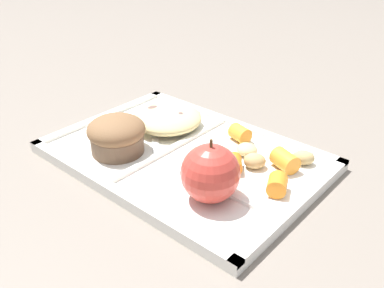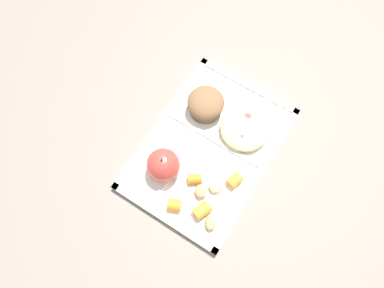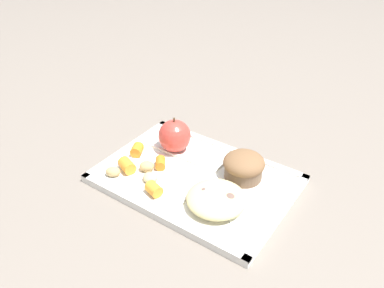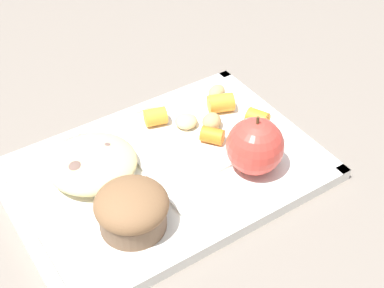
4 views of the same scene
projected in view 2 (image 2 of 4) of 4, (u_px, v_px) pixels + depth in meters
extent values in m
plane|color=slate|center=(209.00, 149.00, 0.82)|extent=(6.00, 6.00, 0.00)
cube|color=white|center=(209.00, 149.00, 0.81)|extent=(0.38, 0.26, 0.01)
cube|color=white|center=(258.00, 177.00, 0.78)|extent=(0.38, 0.01, 0.01)
cube|color=white|center=(163.00, 120.00, 0.83)|extent=(0.38, 0.01, 0.01)
cube|color=white|center=(164.00, 218.00, 0.75)|extent=(0.01, 0.26, 0.01)
cube|color=white|center=(249.00, 86.00, 0.86)|extent=(0.01, 0.26, 0.01)
cube|color=white|center=(214.00, 140.00, 0.81)|extent=(0.01, 0.24, 0.01)
cube|color=white|center=(172.00, 174.00, 0.79)|extent=(0.16, 0.01, 0.01)
sphere|color=#C63D33|center=(163.00, 165.00, 0.76)|extent=(0.07, 0.07, 0.07)
cylinder|color=#4C381E|center=(162.00, 159.00, 0.72)|extent=(0.00, 0.00, 0.01)
cylinder|color=brown|center=(206.00, 107.00, 0.83)|extent=(0.08, 0.08, 0.03)
ellipsoid|color=brown|center=(206.00, 102.00, 0.81)|extent=(0.08, 0.08, 0.04)
cylinder|color=orange|center=(202.00, 210.00, 0.75)|extent=(0.04, 0.04, 0.03)
cylinder|color=orange|center=(195.00, 179.00, 0.77)|extent=(0.03, 0.04, 0.02)
cylinder|color=orange|center=(174.00, 205.00, 0.75)|extent=(0.03, 0.04, 0.02)
cylinder|color=orange|center=(235.00, 180.00, 0.77)|extent=(0.03, 0.03, 0.02)
ellipsoid|color=tan|center=(201.00, 192.00, 0.76)|extent=(0.04, 0.04, 0.02)
ellipsoid|color=tan|center=(210.00, 223.00, 0.74)|extent=(0.04, 0.03, 0.02)
ellipsoid|color=tan|center=(216.00, 186.00, 0.77)|extent=(0.04, 0.04, 0.02)
ellipsoid|color=#D6C684|center=(245.00, 128.00, 0.81)|extent=(0.11, 0.11, 0.03)
sphere|color=brown|center=(247.00, 119.00, 0.81)|extent=(0.03, 0.03, 0.03)
sphere|color=brown|center=(241.00, 138.00, 0.80)|extent=(0.03, 0.03, 0.03)
cube|color=white|center=(227.00, 126.00, 0.82)|extent=(0.08, 0.07, 0.00)
cube|color=white|center=(254.00, 118.00, 0.83)|extent=(0.04, 0.04, 0.00)
cylinder|color=white|center=(267.00, 119.00, 0.83)|extent=(0.02, 0.02, 0.00)
cylinder|color=white|center=(265.00, 115.00, 0.83)|extent=(0.02, 0.02, 0.00)
cylinder|color=white|center=(264.00, 112.00, 0.84)|extent=(0.02, 0.02, 0.00)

